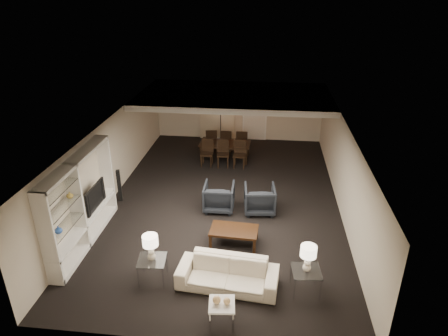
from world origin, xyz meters
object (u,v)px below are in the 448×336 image
at_px(table_lamp_right, 308,259).
at_px(floor_lamp, 221,124).
at_px(television, 91,196).
at_px(side_table_left, 153,270).
at_px(floor_speaker, 119,186).
at_px(dining_table, 225,151).
at_px(table_lamp_left, 151,248).
at_px(vase_amber, 70,195).
at_px(side_table_right, 305,281).
at_px(vase_blue, 58,230).
at_px(chair_fl, 212,141).
at_px(chair_fr, 242,142).
at_px(chair_nl, 207,153).
at_px(coffee_table, 234,236).
at_px(chair_nm, 223,154).
at_px(chair_fm, 227,141).
at_px(sofa, 228,274).
at_px(armchair_right, 260,199).
at_px(pendant_light, 243,109).
at_px(armchair_left, 219,197).
at_px(chair_nr, 239,155).
at_px(marble_table, 222,313).

xyz_separation_m(table_lamp_right, floor_lamp, (-2.94, 9.07, -0.15)).
bearing_deg(television, side_table_left, -130.23).
bearing_deg(floor_speaker, dining_table, 34.26).
bearing_deg(table_lamp_left, vase_amber, 159.47).
height_order(side_table_right, floor_speaker, floor_speaker).
relative_size(vase_blue, chair_fl, 0.18).
bearing_deg(chair_fr, chair_nl, 45.92).
xyz_separation_m(coffee_table, floor_lamp, (-1.24, 7.47, 0.51)).
bearing_deg(chair_nm, chair_nl, 174.34).
height_order(chair_fm, floor_lamp, floor_lamp).
relative_size(television, chair_fm, 1.11).
distance_m(dining_table, chair_fl, 0.90).
bearing_deg(coffee_table, vase_amber, -168.12).
relative_size(floor_speaker, chair_nm, 1.04).
xyz_separation_m(sofa, dining_table, (-0.83, 7.02, 0.01)).
bearing_deg(vase_blue, armchair_right, 36.12).
bearing_deg(pendant_light, chair_nl, -140.78).
bearing_deg(vase_amber, sofa, -11.75).
bearing_deg(chair_nl, vase_blue, -109.51).
bearing_deg(television, table_lamp_right, -107.87).
bearing_deg(armchair_right, armchair_left, -5.59).
distance_m(side_table_left, chair_fr, 7.81).
bearing_deg(chair_nr, television, -126.40).
bearing_deg(chair_nm, television, -128.45).
xyz_separation_m(armchair_right, side_table_left, (-2.30, -3.30, -0.13)).
bearing_deg(chair_nm, table_lamp_right, -74.00).
relative_size(side_table_right, vase_blue, 3.36).
distance_m(chair_fm, floor_lamp, 1.47).
bearing_deg(marble_table, chair_nm, 96.35).
bearing_deg(chair_fr, armchair_left, 83.81).
bearing_deg(side_table_left, floor_speaker, 120.05).
relative_size(chair_fm, chair_fr, 1.00).
bearing_deg(chair_nl, chair_fm, 66.51).
xyz_separation_m(sofa, chair_fm, (-0.83, 7.67, 0.17)).
xyz_separation_m(dining_table, chair_nl, (-0.60, -0.65, 0.16)).
relative_size(marble_table, vase_amber, 3.10).
relative_size(armchair_right, floor_lamp, 0.62).
relative_size(floor_speaker, chair_fl, 1.04).
xyz_separation_m(table_lamp_right, chair_nl, (-3.13, 6.37, -0.39)).
height_order(side_table_right, dining_table, dining_table).
xyz_separation_m(table_lamp_left, chair_nm, (0.87, 6.37, -0.39)).
height_order(side_table_right, table_lamp_left, table_lamp_left).
bearing_deg(side_table_left, chair_nm, 82.24).
bearing_deg(table_lamp_left, chair_fr, 79.16).
relative_size(sofa, chair_nm, 2.23).
relative_size(coffee_table, vase_blue, 6.73).
relative_size(television, chair_fr, 1.11).
bearing_deg(table_lamp_left, marble_table, -32.91).
height_order(side_table_left, chair_fl, chair_fl).
bearing_deg(chair_fl, chair_nl, 83.95).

